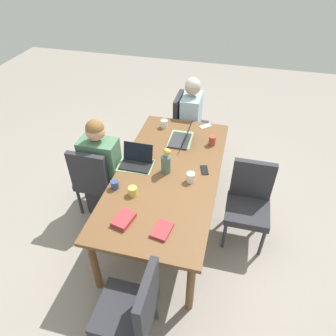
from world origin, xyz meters
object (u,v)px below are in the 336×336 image
Objects in this scene: laptop_far_left_near at (137,161)px; coffee_mug_far_left at (164,124)px; coffee_mug_near_left at (191,177)px; coffee_mug_near_right at (133,191)px; phone_silver at (206,126)px; chair_far_left_near at (95,177)px; coffee_mug_centre_left at (115,185)px; person_far_left_near at (103,172)px; chair_near_left_far at (249,200)px; dining_table at (168,177)px; chair_head_right_left_mid at (186,123)px; book_blue_cover at (124,219)px; chair_head_left_right_near at (133,308)px; laptop_head_right_left_mid at (182,138)px; coffee_mug_centre_right at (212,141)px; person_head_right_left_mid at (191,124)px; phone_black at (204,170)px; book_red_cover at (162,230)px; flower_vase at (166,161)px.

coffee_mug_far_left is (0.77, -0.09, 0.00)m from laptop_far_left_near.
coffee_mug_near_left reaches higher than coffee_mug_near_right.
laptop_far_left_near is 0.45m from coffee_mug_near_right.
coffee_mug_near_right is 0.90× the size of coffee_mug_far_left.
laptop_far_left_near reaches higher than phone_silver.
chair_far_left_near is 10.62× the size of coffee_mug_centre_left.
chair_near_left_far is (-0.01, -1.61, -0.03)m from person_far_left_near.
chair_head_right_left_mid is (1.35, 0.07, -0.16)m from dining_table.
chair_far_left_near is 0.74m from coffee_mug_near_right.
chair_head_right_left_mid is at bearing 9.27° from book_blue_cover.
chair_head_left_right_near is 1.01m from coffee_mug_near_right.
coffee_mug_centre_left is at bearing 153.50° from laptop_head_right_left_mid.
dining_table is 0.57m from coffee_mug_centre_left.
laptop_head_right_left_mid is (0.53, 0.82, 0.27)m from chair_near_left_far.
laptop_far_left_near is at bearing 23.15° from book_blue_cover.
chair_far_left_near is 1.38m from coffee_mug_centre_right.
person_head_right_left_mid is 2.61m from chair_head_left_right_near.
chair_far_left_near is (-0.03, 0.83, -0.16)m from dining_table.
laptop_head_right_left_mid is 3.24× the size of coffee_mug_near_left.
chair_far_left_near reaches higher than coffee_mug_centre_left.
coffee_mug_centre_left is at bearing 77.44° from coffee_mug_near_right.
chair_far_left_near is 0.75× the size of person_far_left_near.
person_head_right_left_mid is at bearing 1.09° from phone_black.
chair_head_left_right_near is 2.81× the size of laptop_head_right_left_mid.
laptop_head_right_left_mid reaches higher than chair_head_right_left_mid.
dining_table is 0.38m from phone_black.
dining_table is 0.84m from chair_far_left_near.
phone_black is at bearing -86.41° from person_far_left_near.
coffee_mug_near_left is at bearing -108.96° from dining_table.
chair_near_left_far is at bearing -139.35° from coffee_mug_centre_right.
phone_black is (-0.71, -0.61, -0.04)m from coffee_mug_far_left.
laptop_head_right_left_mid is 2.99× the size of coffee_mug_centre_right.
phone_black is (0.07, -0.70, -0.04)m from laptop_far_left_near.
chair_far_left_near is 0.75× the size of person_head_right_left_mid.
laptop_head_right_left_mid reaches higher than book_red_cover.
chair_head_right_left_mid is 2.09m from book_blue_cover.
phone_silver is at bearing -15.27° from flower_vase.
coffee_mug_near_left is at bearing -0.13° from book_red_cover.
person_far_left_near is at bearing 90.14° from laptop_far_left_near.
book_red_cover is (-1.31, -0.11, -0.03)m from laptop_head_right_left_mid.
flower_vase is 1.94× the size of phone_black.
book_blue_cover is 1.33× the size of phone_silver.
coffee_mug_near_left is 1.15× the size of coffee_mug_near_right.
chair_head_left_right_near is 6.00× the size of phone_black.
person_far_left_near is at bearing 86.90° from dining_table.
laptop_head_right_left_mid is 3.74× the size of coffee_mug_near_right.
person_far_left_near is 0.96m from coffee_mug_far_left.
book_blue_cover is at bearing -174.74° from coffee_mug_near_right.
chair_near_left_far is at bearing -73.26° from coffee_mug_centre_left.
chair_far_left_near is 1.22m from book_red_cover.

